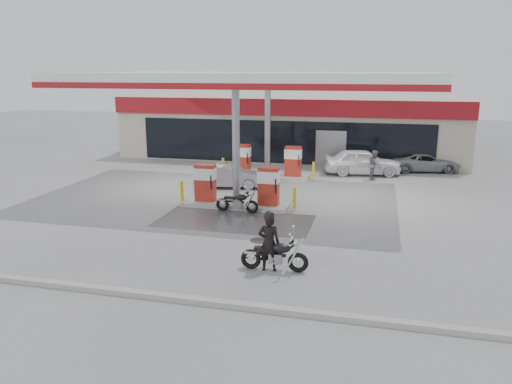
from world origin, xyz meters
TOP-DOWN VIEW (x-y plane):
  - ground at (0.00, 0.00)m, footprint 90.00×90.00m
  - wet_patch at (0.50, 0.00)m, footprint 6.00×3.00m
  - drain_cover at (2.00, -2.00)m, footprint 0.70×0.70m
  - kerb at (0.00, -7.00)m, footprint 28.00×0.25m
  - store_building at (0.01, 15.94)m, footprint 22.00×8.22m
  - canopy at (0.00, 5.00)m, footprint 16.00×10.02m
  - pump_island_near at (0.00, 2.00)m, footprint 5.14×1.30m
  - pump_island_far at (0.00, 8.00)m, footprint 5.14×1.30m
  - main_motorcycle at (3.05, -4.45)m, footprint 2.01×0.77m
  - biker_main at (2.85, -4.47)m, footprint 0.67×0.49m
  - parked_motorcycle at (0.28, 1.20)m, footprint 1.82×0.70m
  - sedan_white at (4.95, 10.20)m, footprint 4.44×2.38m
  - attendant at (5.62, 9.00)m, footprint 0.60×0.77m
  - hatchback_silver at (-1.35, 5.36)m, footprint 3.68×1.92m
  - parked_car_left at (-10.00, 14.00)m, footprint 4.20×2.60m
  - parked_car_right at (8.49, 12.00)m, footprint 3.98×2.31m

SIDE VIEW (x-z plane):
  - ground at x=0.00m, z-range 0.00..0.00m
  - wet_patch at x=0.50m, z-range 0.00..0.00m
  - drain_cover at x=2.00m, z-range 0.00..0.01m
  - kerb at x=0.00m, z-range 0.00..0.15m
  - parked_motorcycle at x=0.28m, z-range -0.05..0.88m
  - main_motorcycle at x=3.05m, z-range -0.06..0.97m
  - parked_car_right at x=8.49m, z-range 0.00..1.04m
  - parked_car_left at x=-10.00m, z-range 0.00..1.14m
  - hatchback_silver at x=-1.35m, z-range 0.00..1.15m
  - pump_island_near at x=0.00m, z-range -0.18..1.60m
  - pump_island_far at x=0.00m, z-range -0.18..1.60m
  - sedan_white at x=4.95m, z-range 0.00..1.44m
  - attendant at x=5.62m, z-range 0.00..1.58m
  - biker_main at x=2.85m, z-range 0.00..1.70m
  - store_building at x=0.01m, z-range 0.01..4.01m
  - canopy at x=0.00m, z-range 2.51..8.02m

